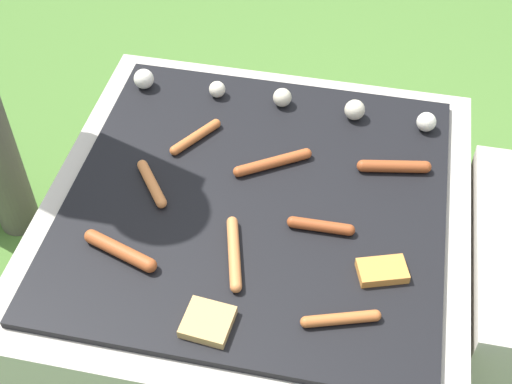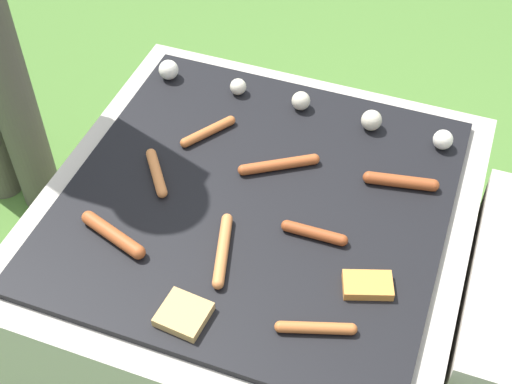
% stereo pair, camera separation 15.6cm
% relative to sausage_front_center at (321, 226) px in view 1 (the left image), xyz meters
% --- Properties ---
extents(ground_plane, '(14.00, 14.00, 0.00)m').
position_rel_sausage_front_center_xyz_m(ground_plane, '(-0.15, 0.06, -0.41)').
color(ground_plane, '#47702D').
extents(grill, '(0.94, 0.94, 0.40)m').
position_rel_sausage_front_center_xyz_m(grill, '(-0.15, 0.06, -0.21)').
color(grill, '#B2AA9E').
rests_on(grill, ground_plane).
extents(sausage_front_left, '(0.07, 0.19, 0.02)m').
position_rel_sausage_front_center_xyz_m(sausage_front_left, '(-0.16, -0.11, -0.00)').
color(sausage_front_left, '#C6753D').
rests_on(sausage_front_left, grill).
extents(sausage_back_center, '(0.10, 0.13, 0.02)m').
position_rel_sausage_front_center_xyz_m(sausage_back_center, '(-0.33, 0.22, -0.00)').
color(sausage_back_center, '#B7602D').
rests_on(sausage_back_center, grill).
extents(sausage_front_center, '(0.15, 0.03, 0.02)m').
position_rel_sausage_front_center_xyz_m(sausage_front_center, '(0.00, 0.00, 0.00)').
color(sausage_front_center, '#93421E').
rests_on(sausage_front_center, grill).
extents(sausage_mid_left, '(0.17, 0.08, 0.03)m').
position_rel_sausage_front_center_xyz_m(sausage_mid_left, '(-0.39, -0.15, 0.00)').
color(sausage_mid_left, '#A34C23').
rests_on(sausage_mid_left, grill).
extents(sausage_mid_right, '(0.17, 0.11, 0.02)m').
position_rel_sausage_front_center_xyz_m(sausage_mid_right, '(-0.13, 0.17, 0.00)').
color(sausage_mid_right, '#A34C23').
rests_on(sausage_mid_right, grill).
extents(sausage_back_right, '(0.17, 0.05, 0.03)m').
position_rel_sausage_front_center_xyz_m(sausage_back_right, '(0.14, 0.21, 0.00)').
color(sausage_back_right, '#93421E').
rests_on(sausage_back_right, grill).
extents(sausage_front_right, '(0.15, 0.06, 0.02)m').
position_rel_sausage_front_center_xyz_m(sausage_front_right, '(0.07, -0.22, -0.00)').
color(sausage_front_right, '#B7602D').
rests_on(sausage_front_right, grill).
extents(sausage_back_left, '(0.10, 0.13, 0.02)m').
position_rel_sausage_front_center_xyz_m(sausage_back_left, '(-0.39, 0.05, -0.00)').
color(sausage_back_left, '#C6753D').
rests_on(sausage_back_left, grill).
extents(bread_slice_right, '(0.10, 0.09, 0.02)m').
position_rel_sausage_front_center_xyz_m(bread_slice_right, '(-0.18, -0.28, -0.00)').
color(bread_slice_right, tan).
rests_on(bread_slice_right, grill).
extents(bread_slice_center, '(0.11, 0.09, 0.02)m').
position_rel_sausage_front_center_xyz_m(bread_slice_center, '(0.14, -0.09, -0.00)').
color(bread_slice_center, '#D18438').
rests_on(bread_slice_center, grill).
extents(mushroom_row, '(0.76, 0.07, 0.05)m').
position_rel_sausage_front_center_xyz_m(mushroom_row, '(-0.15, 0.38, 0.01)').
color(mushroom_row, silver).
rests_on(mushroom_row, grill).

